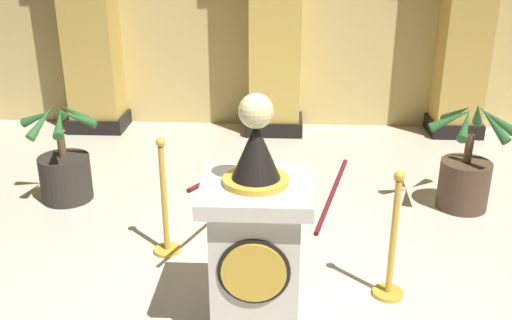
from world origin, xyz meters
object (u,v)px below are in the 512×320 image
(potted_palm_left, at_px, (65,169))
(potted_palm_right, at_px, (465,174))
(stanchion_near, at_px, (392,254))
(pedestal_clock, at_px, (256,242))
(stanchion_far, at_px, (165,214))

(potted_palm_left, distance_m, potted_palm_right, 4.13)
(stanchion_near, height_order, potted_palm_left, potted_palm_left)
(stanchion_near, relative_size, potted_palm_right, 0.92)
(pedestal_clock, relative_size, stanchion_near, 1.64)
(pedestal_clock, height_order, potted_palm_right, pedestal_clock)
(pedestal_clock, height_order, potted_palm_left, pedestal_clock)
(potted_palm_left, bearing_deg, potted_palm_right, -0.00)
(potted_palm_left, relative_size, potted_palm_right, 0.95)
(pedestal_clock, relative_size, potted_palm_left, 1.59)
(pedestal_clock, relative_size, stanchion_far, 1.61)
(pedestal_clock, relative_size, potted_palm_right, 1.51)
(stanchion_near, height_order, potted_palm_right, potted_palm_right)
(stanchion_far, xyz_separation_m, potted_palm_right, (2.86, 1.03, -0.01))
(potted_palm_left, bearing_deg, stanchion_far, -39.26)
(pedestal_clock, height_order, stanchion_far, pedestal_clock)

